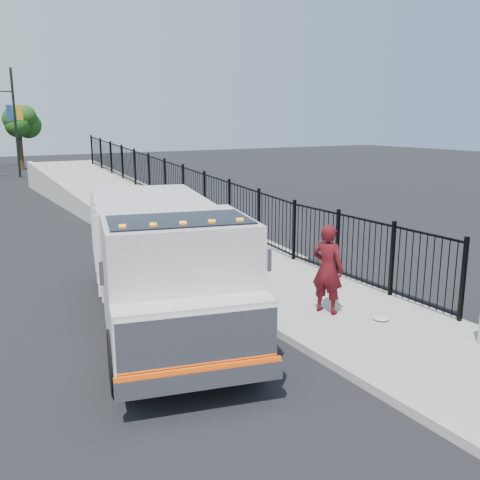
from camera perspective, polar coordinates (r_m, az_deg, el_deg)
ground at (r=11.56m, az=3.17°, el=-9.31°), size 120.00×120.00×0.00m
sidewalk at (r=11.33m, az=17.24°, el=-10.04°), size 3.55×12.00×0.12m
curb at (r=10.07m, az=9.67°, el=-12.46°), size 0.30×12.00×0.16m
ramp at (r=26.53m, az=-12.42°, el=3.07°), size 3.95×24.06×3.19m
iron_fence at (r=23.21m, az=-6.03°, el=4.19°), size 0.10×28.00×1.80m
truck at (r=11.42m, az=-8.45°, el=-1.55°), size 4.41×8.39×2.75m
worker at (r=11.92m, az=9.32°, el=-3.07°), size 0.74×0.86×2.00m
debris at (r=12.00m, az=14.81°, el=-8.05°), size 0.35×0.35×0.09m
light_pole_1 at (r=43.97m, az=-23.28°, el=11.82°), size 3.78×0.22×8.00m
tree_1 at (r=50.60m, az=-22.54°, el=11.35°), size 2.13×2.13×5.07m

